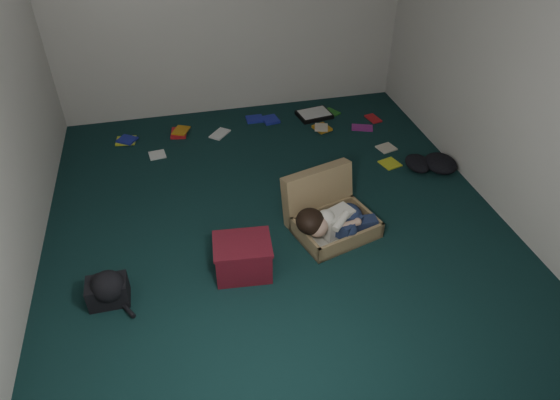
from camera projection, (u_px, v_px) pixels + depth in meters
name	position (u px, v px, depth m)	size (l,w,h in m)	color
floor	(276.00, 221.00, 4.48)	(4.50, 4.50, 0.00)	#0F2B2B
wall_back	(229.00, 0.00, 5.42)	(4.50, 4.50, 0.00)	silver
wall_front	(404.00, 325.00, 1.95)	(4.50, 4.50, 0.00)	silver
wall_right	(515.00, 62.00, 4.06)	(4.50, 4.50, 0.00)	silver
suitcase	(328.00, 213.00, 4.34)	(0.81, 0.80, 0.49)	#9B8055
person	(335.00, 221.00, 4.19)	(0.74, 0.37, 0.30)	white
maroon_bin	(243.00, 257.00, 3.89)	(0.48, 0.39, 0.31)	maroon
backpack	(108.00, 291.00, 3.67)	(0.37, 0.29, 0.22)	black
clothing_pile	(428.00, 163.00, 5.10)	(0.46, 0.38, 0.15)	black
paper_tray	(314.00, 114.00, 6.03)	(0.43, 0.35, 0.05)	black
book_scatter	(281.00, 133.00, 5.72)	(3.11, 1.52, 0.02)	yellow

